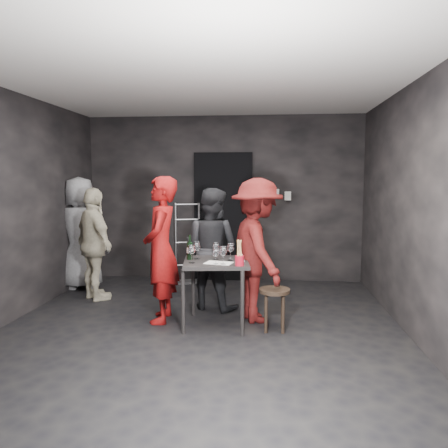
# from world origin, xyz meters

# --- Properties ---
(floor) EXTENTS (4.50, 5.00, 0.02)m
(floor) POSITION_xyz_m (0.00, 0.00, 0.00)
(floor) COLOR black
(floor) RESTS_ON ground
(ceiling) EXTENTS (4.50, 5.00, 0.02)m
(ceiling) POSITION_xyz_m (0.00, 0.00, 2.70)
(ceiling) COLOR silver
(ceiling) RESTS_ON ground
(wall_back) EXTENTS (4.50, 0.04, 2.70)m
(wall_back) POSITION_xyz_m (0.00, 2.50, 1.35)
(wall_back) COLOR black
(wall_back) RESTS_ON ground
(wall_front) EXTENTS (4.50, 0.04, 2.70)m
(wall_front) POSITION_xyz_m (0.00, -2.50, 1.35)
(wall_front) COLOR black
(wall_front) RESTS_ON ground
(wall_left) EXTENTS (0.04, 5.00, 2.70)m
(wall_left) POSITION_xyz_m (-2.25, 0.00, 1.35)
(wall_left) COLOR black
(wall_left) RESTS_ON ground
(wall_right) EXTENTS (0.04, 5.00, 2.70)m
(wall_right) POSITION_xyz_m (2.25, 0.00, 1.35)
(wall_right) COLOR black
(wall_right) RESTS_ON ground
(doorway) EXTENTS (0.95, 0.10, 2.10)m
(doorway) POSITION_xyz_m (0.00, 2.44, 1.05)
(doorway) COLOR black
(doorway) RESTS_ON ground
(wallbox_upper) EXTENTS (0.12, 0.06, 0.12)m
(wallbox_upper) POSITION_xyz_m (0.85, 2.45, 1.45)
(wallbox_upper) COLOR #B7B7B2
(wallbox_upper) RESTS_ON wall_back
(wallbox_lower) EXTENTS (0.10, 0.06, 0.14)m
(wallbox_lower) POSITION_xyz_m (1.05, 2.45, 1.40)
(wallbox_lower) COLOR #B7B7B2
(wallbox_lower) RESTS_ON wall_back
(hand_truck) EXTENTS (0.43, 0.36, 1.29)m
(hand_truck) POSITION_xyz_m (-0.57, 2.24, 0.23)
(hand_truck) COLOR #B2B2B7
(hand_truck) RESTS_ON floor
(tasting_table) EXTENTS (0.72, 0.72, 0.75)m
(tasting_table) POSITION_xyz_m (0.15, 0.17, 0.65)
(tasting_table) COLOR black
(tasting_table) RESTS_ON floor
(stool) EXTENTS (0.34, 0.34, 0.47)m
(stool) POSITION_xyz_m (0.82, 0.05, 0.37)
(stool) COLOR black
(stool) RESTS_ON floor
(server_red) EXTENTS (0.53, 0.75, 1.94)m
(server_red) POSITION_xyz_m (-0.51, 0.27, 0.97)
(server_red) COLOR maroon
(server_red) RESTS_ON floor
(woman_black) EXTENTS (0.89, 0.69, 1.62)m
(woman_black) POSITION_xyz_m (0.01, 0.84, 0.81)
(woman_black) COLOR black
(woman_black) RESTS_ON floor
(man_maroon) EXTENTS (0.98, 1.35, 1.90)m
(man_maroon) POSITION_xyz_m (0.61, 0.40, 0.95)
(man_maroon) COLOR #4C0F0E
(man_maroon) RESTS_ON floor
(bystander_cream) EXTENTS (1.00, 0.98, 1.61)m
(bystander_cream) POSITION_xyz_m (-1.64, 1.05, 0.81)
(bystander_cream) COLOR beige
(bystander_cream) RESTS_ON floor
(bystander_grey) EXTENTS (1.01, 0.65, 1.94)m
(bystander_grey) POSITION_xyz_m (-2.09, 1.63, 0.97)
(bystander_grey) COLOR gray
(bystander_grey) RESTS_ON floor
(tasting_mat) EXTENTS (0.33, 0.26, 0.00)m
(tasting_mat) POSITION_xyz_m (0.20, 0.03, 0.75)
(tasting_mat) COLOR white
(tasting_mat) RESTS_ON tasting_table
(wine_glass_a) EXTENTS (0.10, 0.10, 0.22)m
(wine_glass_a) POSITION_xyz_m (-0.10, 0.01, 0.86)
(wine_glass_a) COLOR white
(wine_glass_a) RESTS_ON tasting_table
(wine_glass_b) EXTENTS (0.09, 0.09, 0.22)m
(wine_glass_b) POSITION_xyz_m (-0.08, 0.26, 0.86)
(wine_glass_b) COLOR white
(wine_glass_b) RESTS_ON tasting_table
(wine_glass_c) EXTENTS (0.10, 0.10, 0.22)m
(wine_glass_c) POSITION_xyz_m (0.14, 0.25, 0.86)
(wine_glass_c) COLOR white
(wine_glass_c) RESTS_ON tasting_table
(wine_glass_d) EXTENTS (0.09, 0.09, 0.19)m
(wine_glass_d) POSITION_xyz_m (0.18, -0.03, 0.84)
(wine_glass_d) COLOR white
(wine_glass_d) RESTS_ON tasting_table
(wine_glass_e) EXTENTS (0.11, 0.11, 0.22)m
(wine_glass_e) POSITION_xyz_m (0.26, -0.04, 0.86)
(wine_glass_e) COLOR white
(wine_glass_e) RESTS_ON tasting_table
(wine_glass_f) EXTENTS (0.10, 0.10, 0.22)m
(wine_glass_f) POSITION_xyz_m (0.32, 0.19, 0.86)
(wine_glass_f) COLOR white
(wine_glass_f) RESTS_ON tasting_table
(wine_bottle) EXTENTS (0.07, 0.07, 0.28)m
(wine_bottle) POSITION_xyz_m (-0.16, 0.21, 0.86)
(wine_bottle) COLOR black
(wine_bottle) RESTS_ON tasting_table
(breadstick_cup) EXTENTS (0.10, 0.10, 0.30)m
(breadstick_cup) POSITION_xyz_m (0.44, -0.08, 0.88)
(breadstick_cup) COLOR #A40F20
(breadstick_cup) RESTS_ON tasting_table
(reserved_card) EXTENTS (0.11, 0.14, 0.09)m
(reserved_card) POSITION_xyz_m (0.42, 0.17, 0.80)
(reserved_card) COLOR white
(reserved_card) RESTS_ON tasting_table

